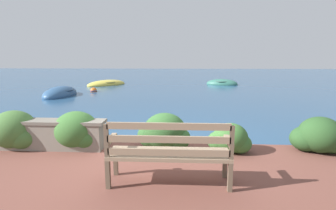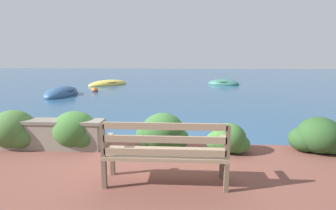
% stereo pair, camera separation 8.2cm
% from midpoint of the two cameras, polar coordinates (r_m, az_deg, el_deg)
% --- Properties ---
extents(ground_plane, '(80.00, 80.00, 0.00)m').
position_cam_midpoint_polar(ground_plane, '(5.58, -3.13, -10.33)').
color(ground_plane, navy).
extents(park_bench, '(1.70, 0.48, 0.93)m').
position_cam_midpoint_polar(park_bench, '(3.63, -0.46, -10.03)').
color(park_bench, brown).
rests_on(park_bench, patio_terrace).
extents(stone_wall, '(2.46, 0.39, 0.57)m').
position_cam_midpoint_polar(stone_wall, '(5.65, -26.05, -5.70)').
color(stone_wall, gray).
rests_on(stone_wall, patio_terrace).
extents(hedge_clump_far_left, '(1.09, 0.78, 0.74)m').
position_cam_midpoint_polar(hedge_clump_far_left, '(5.97, -30.91, -5.00)').
color(hedge_clump_far_left, '#426B33').
rests_on(hedge_clump_far_left, patio_terrace).
extents(hedge_clump_left, '(1.07, 0.77, 0.73)m').
position_cam_midpoint_polar(hedge_clump_left, '(5.44, -19.85, -5.56)').
color(hedge_clump_left, '#38662D').
rests_on(hedge_clump_left, patio_terrace).
extents(hedge_clump_centre, '(1.04, 0.75, 0.71)m').
position_cam_midpoint_polar(hedge_clump_centre, '(5.06, -1.33, -6.21)').
color(hedge_clump_centre, '#2D5628').
rests_on(hedge_clump_centre, patio_terrace).
extents(hedge_clump_right, '(0.81, 0.58, 0.55)m').
position_cam_midpoint_polar(hedge_clump_right, '(5.04, 12.81, -7.36)').
color(hedge_clump_right, '#38662D').
rests_on(hedge_clump_right, patio_terrace).
extents(hedge_clump_far_right, '(0.99, 0.71, 0.67)m').
position_cam_midpoint_polar(hedge_clump_far_right, '(5.63, 29.62, -6.04)').
color(hedge_clump_far_right, '#284C23').
rests_on(hedge_clump_far_right, patio_terrace).
extents(rowboat_nearest, '(1.33, 2.76, 0.84)m').
position_cam_midpoint_polar(rowboat_nearest, '(14.64, -22.55, 2.16)').
color(rowboat_nearest, '#2D517A').
rests_on(rowboat_nearest, ground_plane).
extents(rowboat_mid, '(2.91, 3.16, 0.64)m').
position_cam_midpoint_polar(rowboat_mid, '(19.21, -13.33, 4.41)').
color(rowboat_mid, '#DBC64C').
rests_on(rowboat_mid, ground_plane).
extents(rowboat_far, '(2.42, 1.64, 0.71)m').
position_cam_midpoint_polar(rowboat_far, '(19.36, 11.53, 4.55)').
color(rowboat_far, '#336B5B').
rests_on(rowboat_far, ground_plane).
extents(mooring_buoy, '(0.41, 0.41, 0.37)m').
position_cam_midpoint_polar(mooring_buoy, '(15.65, -16.05, 3.01)').
color(mooring_buoy, orange).
rests_on(mooring_buoy, ground_plane).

